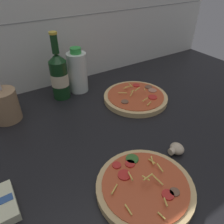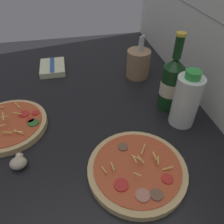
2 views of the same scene
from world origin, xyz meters
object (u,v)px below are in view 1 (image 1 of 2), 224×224
beer_bottle (59,75)px  mushroom_left (176,149)px  pizza_near (145,187)px  pizza_far (136,97)px  utensil_crock (5,105)px  oil_bottle (78,72)px

beer_bottle → mushroom_left: beer_bottle is taller
beer_bottle → pizza_near: bearing=-89.8°
pizza_far → utensil_crock: bearing=163.2°
utensil_crock → beer_bottle: bearing=11.1°
pizza_near → pizza_far: 41.87cm
pizza_far → oil_bottle: 25.92cm
mushroom_left → utensil_crock: size_ratio=0.26×
beer_bottle → mushroom_left: (15.89, -47.63, -7.99)cm
pizza_far → utensil_crock: (-45.57, 13.74, 4.61)cm
pizza_far → beer_bottle: beer_bottle is taller
pizza_far → utensil_crock: utensil_crock is taller
oil_bottle → pizza_far: bearing=-51.2°
pizza_far → beer_bottle: bearing=143.0°
pizza_far → oil_bottle: size_ratio=1.36×
pizza_near → beer_bottle: (-0.20, 52.53, 8.37)cm
pizza_far → mushroom_left: size_ratio=5.52×
mushroom_left → utensil_crock: (-37.59, 43.37, 4.23)cm
beer_bottle → oil_bottle: bearing=9.4°
pizza_far → oil_bottle: bearing=128.8°
oil_bottle → mushroom_left: oil_bottle is taller
oil_bottle → mushroom_left: (7.61, -48.99, -6.98)cm
oil_bottle → beer_bottle: bearing=-170.6°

